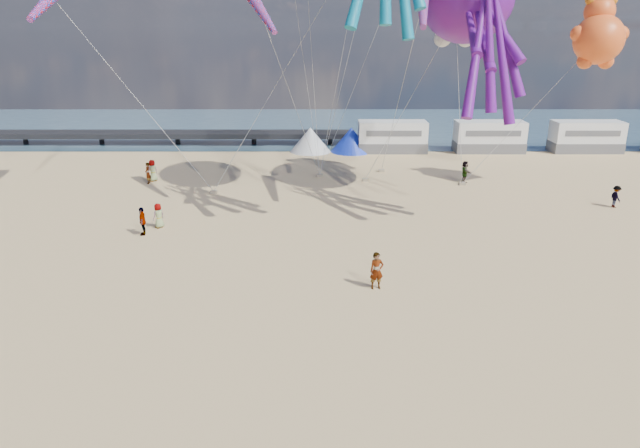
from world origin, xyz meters
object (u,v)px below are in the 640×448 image
(motorhome_0, at_px, (392,137))
(beachgoer_4, at_px, (465,172))
(kite_teddy_orange, at_px, (599,39))
(windsock_mid, at_px, (423,2))
(sandbag_c, at_px, (462,184))
(beachgoer_2, at_px, (616,197))
(beachgoer_5, at_px, (148,173))
(sandbag_b, at_px, (366,180))
(motorhome_2, at_px, (586,137))
(sandbag_e, at_px, (320,176))
(windsock_right, at_px, (259,8))
(tent_blue, at_px, (351,140))
(beachgoer_3, at_px, (142,221))
(tent_white, at_px, (310,140))
(beachgoer_6, at_px, (159,216))
(sandbag_d, at_px, (382,171))
(standing_person, at_px, (377,271))
(beachgoer_0, at_px, (153,171))
(motorhome_1, at_px, (489,137))
(kite_panda, at_px, (456,13))
(sandbag_a, at_px, (214,192))

(motorhome_0, relative_size, beachgoer_4, 3.91)
(kite_teddy_orange, height_order, windsock_mid, windsock_mid)
(sandbag_c, relative_size, kite_teddy_orange, 0.09)
(beachgoer_2, distance_m, sandbag_c, 10.75)
(beachgoer_5, bearing_deg, sandbag_b, 90.72)
(motorhome_2, relative_size, windsock_mid, 1.01)
(sandbag_e, xyz_separation_m, windsock_right, (-3.58, -9.41, 12.62))
(tent_blue, xyz_separation_m, beachgoer_3, (-13.55, -23.60, -0.35))
(beachgoer_5, xyz_separation_m, windsock_right, (9.89, -7.30, 11.89))
(windsock_mid, bearing_deg, motorhome_2, 52.53)
(sandbag_b, bearing_deg, beachgoer_4, -1.85)
(windsock_mid, distance_m, windsock_right, 9.62)
(tent_white, distance_m, beachgoer_2, 27.85)
(beachgoer_4, distance_m, beachgoer_6, 23.94)
(beachgoer_3, bearing_deg, beachgoer_4, 108.58)
(sandbag_c, bearing_deg, sandbag_d, 144.00)
(standing_person, bearing_deg, beachgoer_6, 134.18)
(standing_person, height_order, windsock_mid, windsock_mid)
(beachgoer_4, bearing_deg, beachgoer_3, 109.69)
(motorhome_2, bearing_deg, beachgoer_0, -164.05)
(beachgoer_6, bearing_deg, standing_person, 95.34)
(beachgoer_2, xyz_separation_m, beachgoer_3, (-30.62, -5.39, 0.10))
(kite_teddy_orange, distance_m, windsock_right, 23.15)
(motorhome_2, height_order, windsock_mid, windsock_mid)
(motorhome_1, xyz_separation_m, sandbag_c, (-5.48, -12.43, -1.39))
(tent_white, height_order, kite_teddy_orange, kite_teddy_orange)
(motorhome_0, xyz_separation_m, motorhome_2, (19.00, 0.00, 0.00))
(motorhome_2, xyz_separation_m, beachgoer_0, (-39.37, -11.25, -0.64))
(motorhome_0, relative_size, beachgoer_3, 3.87)
(beachgoer_5, bearing_deg, beachgoer_2, 77.76)
(standing_person, height_order, kite_panda, kite_panda)
(windsock_mid, height_order, windsock_right, windsock_mid)
(sandbag_a, relative_size, sandbag_e, 1.00)
(tent_blue, xyz_separation_m, sandbag_d, (2.17, -8.18, -1.09))
(beachgoer_0, distance_m, kite_panda, 25.80)
(standing_person, distance_m, windsock_mid, 16.83)
(standing_person, bearing_deg, sandbag_b, 75.74)
(beachgoer_3, height_order, kite_teddy_orange, kite_teddy_orange)
(motorhome_0, distance_m, beachgoer_3, 29.42)
(sandbag_e, bearing_deg, sandbag_a, -147.94)
(beachgoer_3, height_order, sandbag_c, beachgoer_3)
(beachgoer_4, height_order, sandbag_e, beachgoer_4)
(beachgoer_0, relative_size, windsock_right, 0.30)
(motorhome_0, height_order, windsock_mid, windsock_mid)
(motorhome_2, height_order, kite_teddy_orange, kite_teddy_orange)
(motorhome_1, relative_size, sandbag_c, 13.20)
(windsock_right, bearing_deg, beachgoer_5, 118.91)
(sandbag_a, height_order, sandbag_b, same)
(motorhome_0, bearing_deg, kite_panda, -77.93)
(sandbag_d, bearing_deg, motorhome_0, 77.40)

